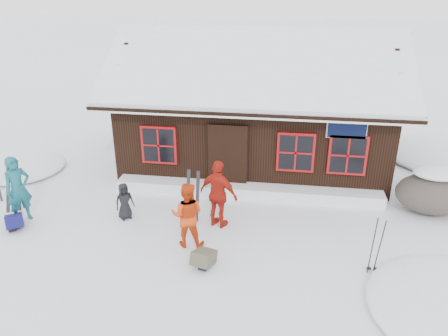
{
  "coord_description": "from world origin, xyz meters",
  "views": [
    {
      "loc": [
        2.48,
        -8.93,
        5.83
      ],
      "look_at": [
        0.98,
        1.2,
        1.3
      ],
      "focal_mm": 35.0,
      "sensor_mm": 36.0,
      "label": 1
    }
  ],
  "objects_px": {
    "skier_orange_left": "(187,215)",
    "ski_poles": "(376,247)",
    "boulder": "(433,193)",
    "backpack_blue": "(15,223)",
    "skier_orange_right": "(219,194)",
    "skier_teal": "(18,189)",
    "backpack_olive": "(204,260)",
    "skier_crouched": "(124,201)",
    "ski_pair_left": "(13,186)"
  },
  "relations": [
    {
      "from": "skier_orange_left",
      "to": "ski_poles",
      "type": "distance_m",
      "value": 4.16
    },
    {
      "from": "boulder",
      "to": "backpack_olive",
      "type": "distance_m",
      "value": 6.46
    },
    {
      "from": "boulder",
      "to": "ski_poles",
      "type": "bearing_deg",
      "value": -123.55
    },
    {
      "from": "ski_pair_left",
      "to": "backpack_blue",
      "type": "height_order",
      "value": "ski_pair_left"
    },
    {
      "from": "skier_teal",
      "to": "ski_poles",
      "type": "bearing_deg",
      "value": -60.67
    },
    {
      "from": "backpack_blue",
      "to": "skier_teal",
      "type": "bearing_deg",
      "value": 57.94
    },
    {
      "from": "skier_teal",
      "to": "backpack_olive",
      "type": "distance_m",
      "value": 5.21
    },
    {
      "from": "boulder",
      "to": "ski_pair_left",
      "type": "bearing_deg",
      "value": -171.6
    },
    {
      "from": "skier_teal",
      "to": "ski_poles",
      "type": "height_order",
      "value": "skier_teal"
    },
    {
      "from": "ski_poles",
      "to": "backpack_blue",
      "type": "height_order",
      "value": "ski_poles"
    },
    {
      "from": "boulder",
      "to": "backpack_blue",
      "type": "height_order",
      "value": "boulder"
    },
    {
      "from": "skier_teal",
      "to": "skier_orange_left",
      "type": "bearing_deg",
      "value": -60.61
    },
    {
      "from": "skier_teal",
      "to": "ski_pair_left",
      "type": "relative_size",
      "value": 1.11
    },
    {
      "from": "boulder",
      "to": "backpack_olive",
      "type": "bearing_deg",
      "value": -149.56
    },
    {
      "from": "boulder",
      "to": "ski_pair_left",
      "type": "xyz_separation_m",
      "value": [
        -10.96,
        -1.62,
        0.18
      ]
    },
    {
      "from": "skier_orange_right",
      "to": "backpack_blue",
      "type": "xyz_separation_m",
      "value": [
        -5.03,
        -0.89,
        -0.74
      ]
    },
    {
      "from": "skier_crouched",
      "to": "backpack_olive",
      "type": "xyz_separation_m",
      "value": [
        2.41,
        -1.74,
        -0.35
      ]
    },
    {
      "from": "boulder",
      "to": "backpack_blue",
      "type": "distance_m",
      "value": 10.81
    },
    {
      "from": "boulder",
      "to": "backpack_olive",
      "type": "height_order",
      "value": "boulder"
    },
    {
      "from": "skier_orange_left",
      "to": "backpack_blue",
      "type": "bearing_deg",
      "value": -2.96
    },
    {
      "from": "skier_teal",
      "to": "boulder",
      "type": "height_order",
      "value": "skier_teal"
    },
    {
      "from": "skier_teal",
      "to": "skier_crouched",
      "type": "xyz_separation_m",
      "value": [
        2.59,
        0.48,
        -0.38
      ]
    },
    {
      "from": "skier_orange_left",
      "to": "skier_orange_right",
      "type": "xyz_separation_m",
      "value": [
        0.58,
        0.93,
        0.09
      ]
    },
    {
      "from": "skier_orange_left",
      "to": "backpack_olive",
      "type": "relative_size",
      "value": 2.93
    },
    {
      "from": "skier_orange_left",
      "to": "backpack_olive",
      "type": "bearing_deg",
      "value": 121.52
    },
    {
      "from": "backpack_blue",
      "to": "backpack_olive",
      "type": "bearing_deg",
      "value": -45.27
    },
    {
      "from": "skier_orange_left",
      "to": "ski_pair_left",
      "type": "distance_m",
      "value": 4.96
    },
    {
      "from": "skier_orange_right",
      "to": "backpack_olive",
      "type": "height_order",
      "value": "skier_orange_right"
    },
    {
      "from": "skier_crouched",
      "to": "skier_teal",
      "type": "bearing_deg",
      "value": 150.41
    },
    {
      "from": "skier_teal",
      "to": "backpack_olive",
      "type": "relative_size",
      "value": 3.24
    },
    {
      "from": "ski_poles",
      "to": "skier_orange_left",
      "type": "bearing_deg",
      "value": 173.74
    },
    {
      "from": "ski_pair_left",
      "to": "backpack_olive",
      "type": "height_order",
      "value": "ski_pair_left"
    },
    {
      "from": "skier_orange_right",
      "to": "ski_pair_left",
      "type": "relative_size",
      "value": 1.12
    },
    {
      "from": "skier_orange_right",
      "to": "backpack_blue",
      "type": "relative_size",
      "value": 3.28
    },
    {
      "from": "boulder",
      "to": "ski_poles",
      "type": "xyz_separation_m",
      "value": [
        -1.95,
        -2.94,
        0.06
      ]
    },
    {
      "from": "skier_crouched",
      "to": "ski_poles",
      "type": "xyz_separation_m",
      "value": [
        6.02,
        -1.41,
        0.14
      ]
    },
    {
      "from": "ski_pair_left",
      "to": "ski_poles",
      "type": "height_order",
      "value": "ski_pair_left"
    },
    {
      "from": "skier_orange_right",
      "to": "ski_pair_left",
      "type": "distance_m",
      "value": 5.47
    },
    {
      "from": "skier_orange_right",
      "to": "skier_crouched",
      "type": "bearing_deg",
      "value": 22.1
    },
    {
      "from": "boulder",
      "to": "ski_pair_left",
      "type": "relative_size",
      "value": 1.21
    },
    {
      "from": "skier_orange_left",
      "to": "boulder",
      "type": "relative_size",
      "value": 0.83
    },
    {
      "from": "ski_poles",
      "to": "backpack_olive",
      "type": "distance_m",
      "value": 3.66
    },
    {
      "from": "skier_orange_right",
      "to": "boulder",
      "type": "distance_m",
      "value": 5.72
    },
    {
      "from": "skier_orange_right",
      "to": "ski_poles",
      "type": "relative_size",
      "value": 1.32
    },
    {
      "from": "skier_teal",
      "to": "backpack_blue",
      "type": "xyz_separation_m",
      "value": [
        0.03,
        -0.43,
        -0.73
      ]
    },
    {
      "from": "backpack_olive",
      "to": "boulder",
      "type": "bearing_deg",
      "value": 45.65
    },
    {
      "from": "skier_teal",
      "to": "ski_poles",
      "type": "distance_m",
      "value": 8.66
    },
    {
      "from": "backpack_blue",
      "to": "skier_orange_right",
      "type": "bearing_deg",
      "value": -25.81
    },
    {
      "from": "skier_teal",
      "to": "skier_orange_left",
      "type": "height_order",
      "value": "skier_teal"
    },
    {
      "from": "boulder",
      "to": "backpack_blue",
      "type": "xyz_separation_m",
      "value": [
        -10.53,
        -2.43,
        -0.42
      ]
    }
  ]
}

